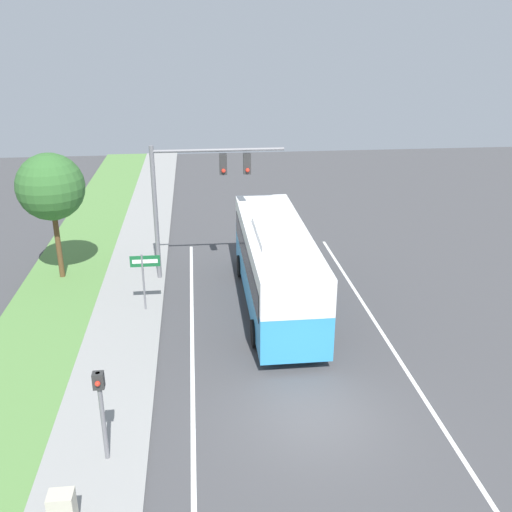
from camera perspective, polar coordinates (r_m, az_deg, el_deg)
The scene contains 10 objects.
ground_plane at distance 17.63m, azimuth 5.94°, elevation -15.93°, with size 80.00×80.00×0.00m, color #424244.
sidewalk at distance 17.53m, azimuth -15.22°, elevation -16.67°, with size 2.80×80.00×0.12m.
lane_divider_near at distance 17.32m, azimuth -6.31°, elevation -16.70°, with size 0.14×30.00×0.01m.
lane_divider_far at distance 18.63m, azimuth 17.21°, elevation -14.58°, with size 0.14×30.00×0.01m.
bus at distance 23.21m, azimuth 1.99°, elevation -0.59°, with size 2.64×10.33×3.59m.
signal_gantry at distance 25.25m, azimuth -6.19°, elevation 7.02°, with size 5.79×0.41×6.19m.
pedestrian_signal at distance 15.49m, azimuth -15.24°, elevation -13.89°, with size 0.28×0.34×2.76m.
street_sign at distance 23.14m, azimuth -11.10°, elevation -1.58°, with size 1.18×0.08×2.50m.
utility_cabinet at distance 14.75m, azimuth -18.77°, elevation -22.98°, with size 0.58×0.44×0.98m.
roadside_tree at distance 26.64m, azimuth -19.85°, elevation 6.49°, with size 2.96×2.96×5.75m.
Camera 1 is at (-3.26, -13.63, 10.69)m, focal length 40.00 mm.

